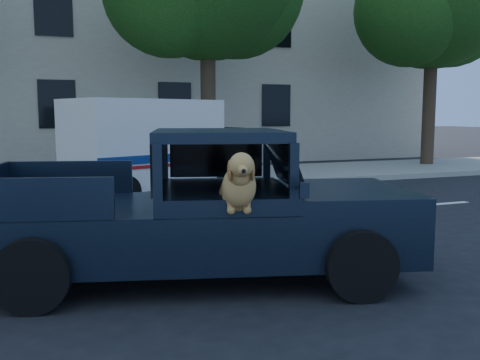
{
  "coord_description": "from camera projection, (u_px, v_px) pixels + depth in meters",
  "views": [
    {
      "loc": [
        0.18,
        -5.37,
        1.88
      ],
      "look_at": [
        2.26,
        -0.01,
        1.17
      ],
      "focal_mm": 40.0,
      "sensor_mm": 36.0,
      "label": 1
    }
  ],
  "objects": [
    {
      "name": "far_sidewalk",
      "position": [
        27.0,
        185.0,
        13.63
      ],
      "size": [
        60.0,
        4.0,
        0.15
      ],
      "primitive_type": "cube",
      "color": "gray",
      "rests_on": "ground"
    },
    {
      "name": "pickup_truck",
      "position": [
        192.0,
        229.0,
        6.08
      ],
      "size": [
        5.07,
        3.07,
        1.7
      ],
      "rotation": [
        0.0,
        0.0,
        -0.27
      ],
      "color": "black",
      "rests_on": "ground"
    },
    {
      "name": "building_main",
      "position": [
        105.0,
        47.0,
        20.92
      ],
      "size": [
        26.0,
        6.0,
        9.0
      ],
      "primitive_type": "cube",
      "color": "beige",
      "rests_on": "ground"
    },
    {
      "name": "ground",
      "position": [
        20.0,
        311.0,
        5.13
      ],
      "size": [
        120.0,
        120.0,
        0.0
      ],
      "primitive_type": "plane",
      "color": "black",
      "rests_on": "ground"
    },
    {
      "name": "mail_truck",
      "position": [
        154.0,
        155.0,
        12.15
      ],
      "size": [
        4.39,
        3.2,
        2.19
      ],
      "rotation": [
        0.0,
        0.0,
        0.38
      ],
      "color": "silver",
      "rests_on": "ground"
    },
    {
      "name": "lane_stripes",
      "position": [
        152.0,
        226.0,
        8.99
      ],
      "size": [
        21.6,
        0.14,
        0.01
      ],
      "primitive_type": null,
      "color": "silver",
      "rests_on": "ground"
    }
  ]
}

